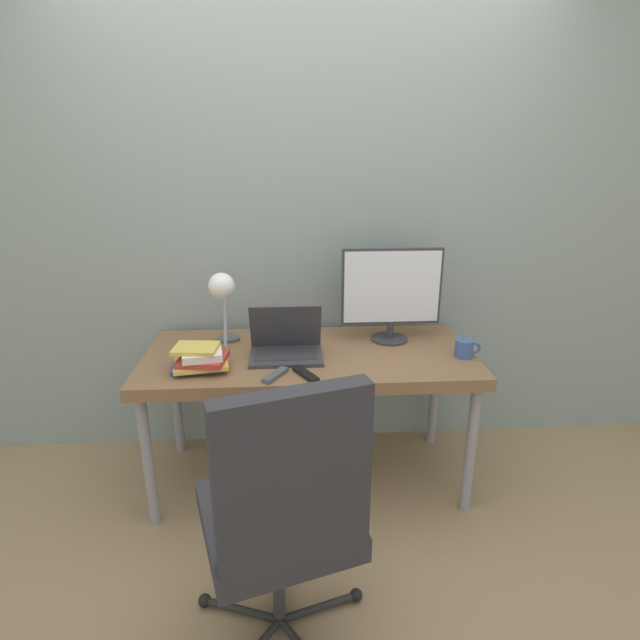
{
  "coord_description": "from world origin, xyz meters",
  "views": [
    {
      "loc": [
        -0.09,
        -1.91,
        1.66
      ],
      "look_at": [
        0.05,
        0.33,
        0.9
      ],
      "focal_mm": 28.0,
      "sensor_mm": 36.0,
      "label": 1
    }
  ],
  "objects_px": {
    "book_stack": "(201,358)",
    "monitor": "(391,291)",
    "desk_lamp": "(222,292)",
    "mug": "(465,348)",
    "laptop": "(286,346)",
    "office_chair": "(283,509)"
  },
  "relations": [
    {
      "from": "laptop",
      "to": "book_stack",
      "type": "relative_size",
      "value": 1.26
    },
    {
      "from": "monitor",
      "to": "book_stack",
      "type": "xyz_separation_m",
      "value": [
        -0.93,
        -0.32,
        -0.21
      ]
    },
    {
      "from": "desk_lamp",
      "to": "laptop",
      "type": "bearing_deg",
      "value": -19.5
    },
    {
      "from": "desk_lamp",
      "to": "office_chair",
      "type": "xyz_separation_m",
      "value": [
        0.29,
        -1.04,
        -0.43
      ]
    },
    {
      "from": "laptop",
      "to": "office_chair",
      "type": "height_order",
      "value": "office_chair"
    },
    {
      "from": "desk_lamp",
      "to": "office_chair",
      "type": "distance_m",
      "value": 1.16
    },
    {
      "from": "book_stack",
      "to": "desk_lamp",
      "type": "bearing_deg",
      "value": 70.96
    },
    {
      "from": "office_chair",
      "to": "desk_lamp",
      "type": "bearing_deg",
      "value": 105.48
    },
    {
      "from": "mug",
      "to": "office_chair",
      "type": "bearing_deg",
      "value": -135.03
    },
    {
      "from": "laptop",
      "to": "monitor",
      "type": "xyz_separation_m",
      "value": [
        0.54,
        0.18,
        0.21
      ]
    },
    {
      "from": "monitor",
      "to": "book_stack",
      "type": "distance_m",
      "value": 1.0
    },
    {
      "from": "laptop",
      "to": "desk_lamp",
      "type": "relative_size",
      "value": 0.88
    },
    {
      "from": "desk_lamp",
      "to": "mug",
      "type": "height_order",
      "value": "desk_lamp"
    },
    {
      "from": "monitor",
      "to": "laptop",
      "type": "bearing_deg",
      "value": -161.26
    },
    {
      "from": "book_stack",
      "to": "monitor",
      "type": "bearing_deg",
      "value": 19.0
    },
    {
      "from": "laptop",
      "to": "book_stack",
      "type": "height_order",
      "value": "laptop"
    },
    {
      "from": "book_stack",
      "to": "mug",
      "type": "bearing_deg",
      "value": 3.22
    },
    {
      "from": "laptop",
      "to": "mug",
      "type": "height_order",
      "value": "laptop"
    },
    {
      "from": "monitor",
      "to": "book_stack",
      "type": "bearing_deg",
      "value": -161.0
    },
    {
      "from": "laptop",
      "to": "monitor",
      "type": "distance_m",
      "value": 0.61
    },
    {
      "from": "desk_lamp",
      "to": "book_stack",
      "type": "distance_m",
      "value": 0.35
    },
    {
      "from": "desk_lamp",
      "to": "monitor",
      "type": "bearing_deg",
      "value": 5.24
    }
  ]
}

